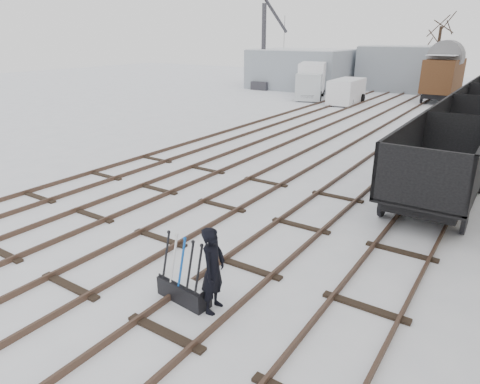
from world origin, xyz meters
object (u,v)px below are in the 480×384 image
object	(u,v)px
ground_frame	(184,289)
crane	(264,65)
lorry	(311,80)
worker	(213,270)
panel_van	(346,91)
freight_wagon_a	(438,176)
box_van_wagon	(443,75)

from	to	relation	value
ground_frame	crane	xyz separation A→B (m)	(-18.44, 34.65, 2.25)
ground_frame	lorry	size ratio (longest dim) A/B	0.21
worker	panel_van	xyz separation A→B (m)	(-8.12, 29.48, 0.11)
panel_van	crane	size ratio (longest dim) A/B	0.49
ground_frame	freight_wagon_a	distance (m)	9.88
ground_frame	freight_wagon_a	bearing A→B (deg)	75.07
ground_frame	freight_wagon_a	xyz separation A→B (m)	(3.45, 9.22, 0.74)
worker	lorry	distance (m)	33.70
lorry	panel_van	bearing A→B (deg)	-44.03
freight_wagon_a	box_van_wagon	distance (m)	26.30
ground_frame	worker	world-z (taller)	worker
box_van_wagon	freight_wagon_a	bearing A→B (deg)	-78.69
box_van_wagon	panel_van	size ratio (longest dim) A/B	1.12
worker	freight_wagon_a	bearing A→B (deg)	-26.74
box_van_wagon	panel_van	bearing A→B (deg)	-137.55
ground_frame	crane	world-z (taller)	crane
box_van_wagon	panel_van	xyz separation A→B (m)	(-6.44, -5.55, -1.26)
worker	lorry	world-z (taller)	lorry
freight_wagon_a	ground_frame	bearing A→B (deg)	-110.52
worker	box_van_wagon	world-z (taller)	box_van_wagon
ground_frame	lorry	bearing A→B (deg)	115.68
ground_frame	panel_van	bearing A→B (deg)	109.59
freight_wagon_a	panel_van	size ratio (longest dim) A/B	1.38
freight_wagon_a	crane	distance (m)	33.58
lorry	crane	distance (m)	7.67
ground_frame	crane	bearing A→B (deg)	123.61
panel_van	crane	distance (m)	12.26
ground_frame	box_van_wagon	xyz separation A→B (m)	(-0.93, 35.12, 2.04)
worker	crane	xyz separation A→B (m)	(-19.19, 34.55, 1.58)
lorry	crane	world-z (taller)	crane
worker	panel_van	size ratio (longest dim) A/B	0.41
freight_wagon_a	lorry	world-z (taller)	lorry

